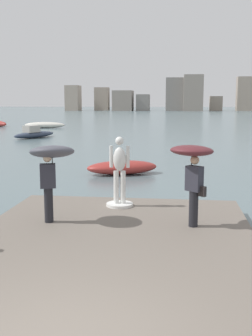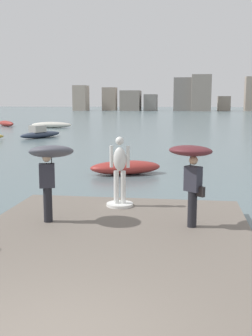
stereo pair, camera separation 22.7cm
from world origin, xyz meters
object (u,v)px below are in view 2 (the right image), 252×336
at_px(statue_white_figure, 120,176).
at_px(boat_leftward, 40,134).
at_px(boat_near, 126,167).
at_px(boat_far, 6,123).
at_px(boat_rightward, 52,125).
at_px(onlooker_right, 191,162).
at_px(onlooker_left, 50,159).

relative_size(statue_white_figure, boat_leftward, 0.39).
xyz_separation_m(statue_white_figure, boat_near, (-0.89, 7.48, -0.96)).
height_order(boat_far, boat_rightward, boat_rightward).
bearing_deg(boat_rightward, boat_near, -66.28).
relative_size(onlooker_right, boat_rightward, 0.38).
height_order(onlooker_left, boat_far, onlooker_left).
bearing_deg(statue_white_figure, boat_near, 96.82).
height_order(statue_white_figure, onlooker_left, onlooker_left).
bearing_deg(onlooker_left, boat_leftward, 110.20).
distance_m(onlooker_right, boat_rightward, 44.64).
distance_m(boat_near, boat_leftward, 21.11).
height_order(statue_white_figure, boat_leftward, statue_white_figure).
distance_m(boat_near, boat_far, 41.20).
bearing_deg(statue_white_figure, boat_leftward, 114.23).
height_order(boat_leftward, boat_rightward, boat_leftward).
bearing_deg(onlooker_right, boat_far, 118.89).
bearing_deg(onlooker_left, statue_white_figure, 50.27).
relative_size(boat_leftward, boat_rightward, 0.99).
relative_size(onlooker_left, boat_far, 0.47).
height_order(statue_white_figure, onlooker_right, statue_white_figure).
xyz_separation_m(boat_near, boat_far, (-21.55, 35.11, 0.04)).
relative_size(statue_white_figure, onlooker_left, 1.00).
distance_m(onlooker_left, boat_near, 9.40).
bearing_deg(boat_far, onlooker_left, -64.68).
xyz_separation_m(boat_leftward, boat_rightward, (-3.43, 13.88, -0.01)).
distance_m(statue_white_figure, boat_far, 48.15).
xyz_separation_m(boat_far, boat_leftward, (10.88, -16.90, 0.03)).
relative_size(statue_white_figure, boat_near, 0.56).
bearing_deg(onlooker_right, onlooker_left, -178.65).
distance_m(onlooker_left, boat_leftward, 29.29).
bearing_deg(onlooker_left, onlooker_right, 1.35).
bearing_deg(onlooker_left, boat_far, 115.32).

